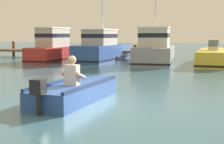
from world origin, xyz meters
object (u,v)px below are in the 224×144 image
moored_boat_red (56,49)px  moored_boat_yellow (213,57)px  rowboat_with_person (76,91)px  moored_boat_blue (103,49)px  moored_boat_grey (155,50)px

moored_boat_red → moored_boat_yellow: (9.93, 0.28, -0.41)m
rowboat_with_person → moored_boat_yellow: (3.94, 12.20, 0.14)m
moored_boat_blue → moored_boat_yellow: 6.99m
rowboat_with_person → moored_boat_red: (-5.99, 11.92, 0.55)m
moored_boat_red → moored_boat_yellow: moored_boat_red is taller
rowboat_with_person → moored_boat_red: size_ratio=0.63×
rowboat_with_person → moored_boat_blue: (-3.02, 12.68, 0.54)m
moored_boat_blue → moored_boat_yellow: (6.96, -0.48, -0.39)m
rowboat_with_person → moored_boat_blue: moored_boat_blue is taller
moored_boat_grey → rowboat_with_person: bearing=-92.8°
moored_boat_red → moored_boat_grey: bearing=-3.6°
rowboat_with_person → moored_boat_grey: bearing=87.2°
moored_boat_red → moored_boat_blue: (2.97, 0.76, -0.02)m
rowboat_with_person → moored_boat_blue: bearing=103.4°
moored_boat_yellow → moored_boat_red: bearing=-178.4°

